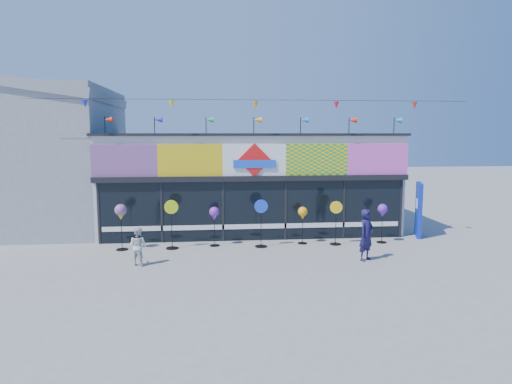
{
  "coord_description": "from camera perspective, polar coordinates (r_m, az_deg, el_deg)",
  "views": [
    {
      "loc": [
        -1.6,
        -13.71,
        4.1
      ],
      "look_at": [
        -0.08,
        2.0,
        2.06
      ],
      "focal_mm": 32.0,
      "sensor_mm": 36.0,
      "label": 1
    }
  ],
  "objects": [
    {
      "name": "neighbour_building",
      "position": [
        22.37,
        -27.67,
        4.23
      ],
      "size": [
        8.18,
        7.2,
        6.87
      ],
      "color": "#939698",
      "rests_on": "ground"
    },
    {
      "name": "spinner_4",
      "position": [
        17.02,
        5.85,
        -2.78
      ],
      "size": [
        0.35,
        0.35,
        1.39
      ],
      "color": "black",
      "rests_on": "ground"
    },
    {
      "name": "adult_man",
      "position": [
        15.21,
        13.64,
        -5.25
      ],
      "size": [
        0.73,
        0.69,
        1.67
      ],
      "primitive_type": "imported",
      "rotation": [
        0.0,
        0.0,
        0.65
      ],
      "color": "#191440",
      "rests_on": "ground"
    },
    {
      "name": "spinner_0",
      "position": [
        16.67,
        -16.55,
        -2.57
      ],
      "size": [
        0.42,
        0.42,
        1.64
      ],
      "color": "black",
      "rests_on": "ground"
    },
    {
      "name": "ground",
      "position": [
        14.4,
        1.08,
        -9.18
      ],
      "size": [
        80.0,
        80.0,
        0.0
      ],
      "primitive_type": "plane",
      "color": "gray",
      "rests_on": "ground"
    },
    {
      "name": "spinner_5",
      "position": [
        17.09,
        9.95,
        -3.68
      ],
      "size": [
        0.46,
        0.42,
        1.63
      ],
      "color": "black",
      "rests_on": "ground"
    },
    {
      "name": "spinner_2",
      "position": [
        16.65,
        -5.23,
        -2.84
      ],
      "size": [
        0.37,
        0.37,
        1.45
      ],
      "color": "black",
      "rests_on": "ground"
    },
    {
      "name": "spinner_1",
      "position": [
        16.5,
        -10.5,
        -3.85
      ],
      "size": [
        0.49,
        0.45,
        1.75
      ],
      "color": "black",
      "rests_on": "ground"
    },
    {
      "name": "blue_sign",
      "position": [
        19.27,
        19.67,
        -2.08
      ],
      "size": [
        0.51,
        1.07,
        2.15
      ],
      "rotation": [
        0.0,
        0.0,
        -0.33
      ],
      "color": "#0B25AA",
      "rests_on": "ground"
    },
    {
      "name": "spinner_3",
      "position": [
        16.49,
        0.64,
        -3.77
      ],
      "size": [
        0.49,
        0.44,
        1.74
      ],
      "color": "black",
      "rests_on": "ground"
    },
    {
      "name": "child",
      "position": [
        14.79,
        -14.52,
        -6.55
      ],
      "size": [
        0.68,
        0.57,
        1.21
      ],
      "primitive_type": "imported",
      "rotation": [
        0.0,
        0.0,
        2.66
      ],
      "color": "silver",
      "rests_on": "ground"
    },
    {
      "name": "kite_shop",
      "position": [
        19.83,
        -0.88,
        1.42
      ],
      "size": [
        16.0,
        5.7,
        5.31
      ],
      "color": "silver",
      "rests_on": "ground"
    },
    {
      "name": "spinner_6",
      "position": [
        17.72,
        15.54,
        -2.38
      ],
      "size": [
        0.38,
        0.38,
        1.48
      ],
      "color": "black",
      "rests_on": "ground"
    }
  ]
}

